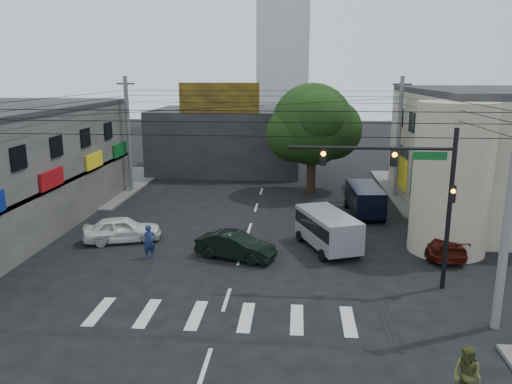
# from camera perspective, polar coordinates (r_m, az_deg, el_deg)

# --- Properties ---
(ground) EXTENTS (160.00, 160.00, 0.00)m
(ground) POSITION_cam_1_polar(r_m,az_deg,el_deg) (24.50, -2.38, -9.17)
(ground) COLOR black
(ground) RESTS_ON ground
(sidewalk_far_left) EXTENTS (16.00, 16.00, 0.15)m
(sidewalk_far_left) POSITION_cam_1_polar(r_m,az_deg,el_deg) (46.47, -22.02, 0.87)
(sidewalk_far_left) COLOR #514F4C
(sidewalk_far_left) RESTS_ON ground
(sidewalk_far_right) EXTENTS (16.00, 16.00, 0.15)m
(sidewalk_far_right) POSITION_cam_1_polar(r_m,az_deg,el_deg) (44.16, 24.70, -0.01)
(sidewalk_far_right) COLOR #514F4C
(sidewalk_far_right) RESTS_ON ground
(corner_column) EXTENTS (4.00, 4.00, 8.00)m
(corner_column) POSITION_cam_1_polar(r_m,az_deg,el_deg) (28.17, 21.44, 1.42)
(corner_column) COLOR gray
(corner_column) RESTS_ON ground
(building_far) EXTENTS (14.00, 10.00, 6.00)m
(building_far) POSITION_cam_1_polar(r_m,az_deg,el_deg) (49.34, -3.26, 5.97)
(building_far) COLOR #232326
(building_far) RESTS_ON ground
(billboard) EXTENTS (7.00, 0.30, 2.60)m
(billboard) POSITION_cam_1_polar(r_m,az_deg,el_deg) (44.13, -4.24, 10.68)
(billboard) COLOR olive
(billboard) RESTS_ON building_far
(street_tree) EXTENTS (6.40, 6.40, 8.70)m
(street_tree) POSITION_cam_1_polar(r_m,az_deg,el_deg) (39.64, 6.46, 7.67)
(street_tree) COLOR black
(street_tree) RESTS_ON ground
(traffic_gantry) EXTENTS (7.10, 0.35, 7.20)m
(traffic_gantry) POSITION_cam_1_polar(r_m,az_deg,el_deg) (22.46, 17.38, 1.04)
(traffic_gantry) COLOR black
(traffic_gantry) RESTS_ON ground
(utility_pole_near_right) EXTENTS (0.32, 0.32, 9.20)m
(utility_pole_near_right) POSITION_cam_1_polar(r_m,az_deg,el_deg) (20.06, 26.93, -1.95)
(utility_pole_near_right) COLOR #59595B
(utility_pole_near_right) RESTS_ON ground
(utility_pole_far_left) EXTENTS (0.32, 0.32, 9.20)m
(utility_pole_far_left) POSITION_cam_1_polar(r_m,az_deg,el_deg) (40.99, -14.38, 6.29)
(utility_pole_far_left) COLOR #59595B
(utility_pole_far_left) RESTS_ON ground
(utility_pole_far_right) EXTENTS (0.32, 0.32, 9.20)m
(utility_pole_far_right) POSITION_cam_1_polar(r_m,az_deg,el_deg) (39.47, 15.98, 5.93)
(utility_pole_far_right) COLOR #59595B
(utility_pole_far_right) RESTS_ON ground
(dark_sedan) EXTENTS (3.92, 5.01, 1.37)m
(dark_sedan) POSITION_cam_1_polar(r_m,az_deg,el_deg) (26.02, -2.34, -6.17)
(dark_sedan) COLOR black
(dark_sedan) RESTS_ON ground
(white_compact) EXTENTS (4.24, 5.31, 1.46)m
(white_compact) POSITION_cam_1_polar(r_m,az_deg,el_deg) (29.53, -15.03, -4.13)
(white_compact) COLOR silver
(white_compact) RESTS_ON ground
(maroon_sedan) EXTENTS (2.55, 4.97, 1.37)m
(maroon_sedan) POSITION_cam_1_polar(r_m,az_deg,el_deg) (28.45, 20.00, -5.27)
(maroon_sedan) COLOR #3E0F08
(maroon_sedan) RESTS_ON ground
(silver_minivan) EXTENTS (6.06, 5.18, 2.03)m
(silver_minivan) POSITION_cam_1_polar(r_m,az_deg,el_deg) (27.49, 8.18, -4.48)
(silver_minivan) COLOR #9B9DA3
(silver_minivan) RESTS_ON ground
(navy_van) EXTENTS (5.23, 2.53, 2.00)m
(navy_van) POSITION_cam_1_polar(r_m,az_deg,el_deg) (34.54, 12.30, -0.97)
(navy_van) COLOR black
(navy_van) RESTS_ON ground
(traffic_officer) EXTENTS (1.06, 1.04, 1.78)m
(traffic_officer) POSITION_cam_1_polar(r_m,az_deg,el_deg) (26.53, -12.08, -5.61)
(traffic_officer) COLOR navy
(traffic_officer) RESTS_ON ground
(pedestrian_olive) EXTENTS (1.58, 1.58, 1.85)m
(pedestrian_olive) POSITION_cam_1_polar(r_m,az_deg,el_deg) (16.43, 22.94, -18.87)
(pedestrian_olive) COLOR #434921
(pedestrian_olive) RESTS_ON ground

